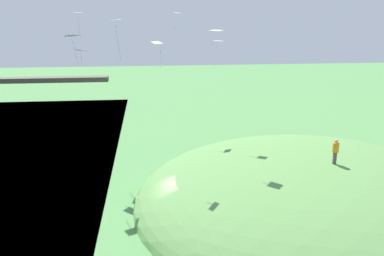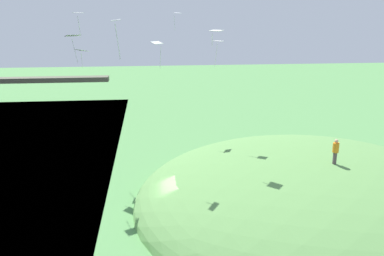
{
  "view_description": "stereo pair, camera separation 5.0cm",
  "coord_description": "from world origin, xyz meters",
  "px_view_note": "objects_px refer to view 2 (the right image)",
  "views": [
    {
      "loc": [
        -1.6,
        -27.93,
        14.79
      ],
      "look_at": [
        1.31,
        1.0,
        6.26
      ],
      "focal_mm": 38.96,
      "sensor_mm": 36.0,
      "label": 1
    },
    {
      "loc": [
        -1.55,
        -27.93,
        14.79
      ],
      "look_at": [
        1.31,
        1.0,
        6.26
      ],
      "focal_mm": 38.96,
      "sensor_mm": 36.0,
      "label": 2
    }
  ],
  "objects_px": {
    "kite_1": "(218,43)",
    "kite_7": "(78,14)",
    "kite_0": "(73,37)",
    "kite_2": "(216,31)",
    "kite_3": "(177,14)",
    "kite_5": "(116,25)",
    "person_with_child": "(336,149)",
    "kite_6": "(157,45)",
    "kite_8": "(81,51)"
  },
  "relations": [
    {
      "from": "kite_1",
      "to": "kite_5",
      "type": "distance_m",
      "value": 15.37
    },
    {
      "from": "kite_6",
      "to": "kite_8",
      "type": "distance_m",
      "value": 8.67
    },
    {
      "from": "kite_2",
      "to": "kite_3",
      "type": "relative_size",
      "value": 0.76
    },
    {
      "from": "kite_2",
      "to": "kite_5",
      "type": "xyz_separation_m",
      "value": [
        -6.15,
        -9.69,
        0.86
      ]
    },
    {
      "from": "kite_6",
      "to": "kite_3",
      "type": "bearing_deg",
      "value": 77.87
    },
    {
      "from": "person_with_child",
      "to": "kite_7",
      "type": "relative_size",
      "value": 0.86
    },
    {
      "from": "person_with_child",
      "to": "kite_8",
      "type": "height_order",
      "value": "kite_8"
    },
    {
      "from": "kite_1",
      "to": "kite_7",
      "type": "bearing_deg",
      "value": 158.57
    },
    {
      "from": "person_with_child",
      "to": "kite_1",
      "type": "distance_m",
      "value": 12.18
    },
    {
      "from": "kite_8",
      "to": "kite_5",
      "type": "bearing_deg",
      "value": -74.7
    },
    {
      "from": "kite_3",
      "to": "kite_8",
      "type": "height_order",
      "value": "kite_3"
    },
    {
      "from": "kite_8",
      "to": "kite_0",
      "type": "bearing_deg",
      "value": -93.63
    },
    {
      "from": "kite_8",
      "to": "kite_2",
      "type": "bearing_deg",
      "value": -26.85
    },
    {
      "from": "kite_2",
      "to": "kite_1",
      "type": "bearing_deg",
      "value": 78.66
    },
    {
      "from": "kite_7",
      "to": "kite_0",
      "type": "bearing_deg",
      "value": -86.31
    },
    {
      "from": "kite_0",
      "to": "kite_2",
      "type": "height_order",
      "value": "kite_2"
    },
    {
      "from": "kite_5",
      "to": "kite_2",
      "type": "bearing_deg",
      "value": 57.61
    },
    {
      "from": "kite_1",
      "to": "kite_5",
      "type": "relative_size",
      "value": 1.1
    },
    {
      "from": "kite_7",
      "to": "kite_2",
      "type": "bearing_deg",
      "value": -38.06
    },
    {
      "from": "kite_2",
      "to": "kite_7",
      "type": "bearing_deg",
      "value": 141.94
    },
    {
      "from": "kite_0",
      "to": "kite_3",
      "type": "relative_size",
      "value": 1.43
    },
    {
      "from": "person_with_child",
      "to": "kite_6",
      "type": "xyz_separation_m",
      "value": [
        -12.47,
        1.83,
        7.22
      ]
    },
    {
      "from": "person_with_child",
      "to": "kite_6",
      "type": "relative_size",
      "value": 1.05
    },
    {
      "from": "kite_6",
      "to": "kite_7",
      "type": "relative_size",
      "value": 0.82
    },
    {
      "from": "kite_5",
      "to": "kite_7",
      "type": "bearing_deg",
      "value": 104.17
    },
    {
      "from": "person_with_child",
      "to": "kite_5",
      "type": "relative_size",
      "value": 1.0
    },
    {
      "from": "kite_5",
      "to": "kite_7",
      "type": "relative_size",
      "value": 0.87
    },
    {
      "from": "kite_0",
      "to": "kite_1",
      "type": "xyz_separation_m",
      "value": [
        11.13,
        0.97,
        -0.65
      ]
    },
    {
      "from": "kite_0",
      "to": "kite_2",
      "type": "bearing_deg",
      "value": -15.69
    },
    {
      "from": "kite_6",
      "to": "kite_8",
      "type": "height_order",
      "value": "kite_6"
    },
    {
      "from": "kite_8",
      "to": "kite_7",
      "type": "bearing_deg",
      "value": 98.78
    },
    {
      "from": "kite_7",
      "to": "kite_8",
      "type": "relative_size",
      "value": 1.43
    },
    {
      "from": "kite_1",
      "to": "kite_0",
      "type": "bearing_deg",
      "value": -175.03
    },
    {
      "from": "kite_6",
      "to": "kite_8",
      "type": "relative_size",
      "value": 1.17
    },
    {
      "from": "person_with_child",
      "to": "kite_2",
      "type": "relative_size",
      "value": 1.61
    },
    {
      "from": "person_with_child",
      "to": "kite_1",
      "type": "relative_size",
      "value": 0.9
    },
    {
      "from": "person_with_child",
      "to": "kite_3",
      "type": "relative_size",
      "value": 1.22
    },
    {
      "from": "kite_1",
      "to": "kite_5",
      "type": "height_order",
      "value": "kite_5"
    },
    {
      "from": "kite_5",
      "to": "kite_8",
      "type": "distance_m",
      "value": 15.63
    },
    {
      "from": "kite_0",
      "to": "kite_6",
      "type": "relative_size",
      "value": 1.23
    },
    {
      "from": "kite_1",
      "to": "kite_8",
      "type": "distance_m",
      "value": 11.08
    },
    {
      "from": "person_with_child",
      "to": "kite_2",
      "type": "bearing_deg",
      "value": 150.02
    },
    {
      "from": "kite_6",
      "to": "kite_1",
      "type": "bearing_deg",
      "value": 44.43
    },
    {
      "from": "kite_3",
      "to": "kite_0",
      "type": "bearing_deg",
      "value": -147.37
    },
    {
      "from": "kite_3",
      "to": "kite_5",
      "type": "height_order",
      "value": "kite_3"
    },
    {
      "from": "kite_0",
      "to": "kite_6",
      "type": "height_order",
      "value": "kite_0"
    },
    {
      "from": "kite_1",
      "to": "kite_7",
      "type": "height_order",
      "value": "kite_7"
    },
    {
      "from": "person_with_child",
      "to": "kite_0",
      "type": "height_order",
      "value": "kite_0"
    },
    {
      "from": "kite_2",
      "to": "kite_8",
      "type": "bearing_deg",
      "value": 153.15
    },
    {
      "from": "person_with_child",
      "to": "kite_2",
      "type": "distance_m",
      "value": 11.9
    }
  ]
}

